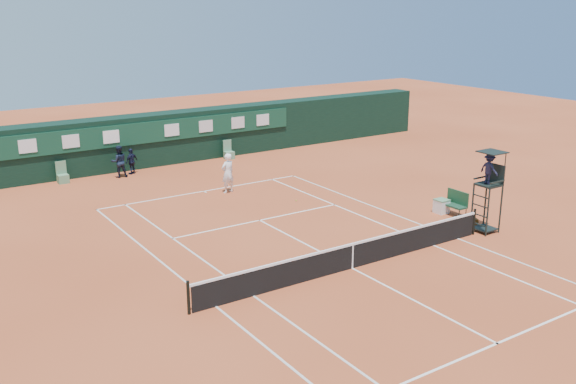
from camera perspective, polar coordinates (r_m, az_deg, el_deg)
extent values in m
plane|color=#C0542D|center=(23.29, 5.71, -6.77)|extent=(90.00, 90.00, 0.00)
cube|color=white|center=(32.79, -7.50, 0.07)|extent=(11.05, 0.08, 0.01)
cube|color=silver|center=(26.89, 14.84, -4.02)|extent=(0.08, 23.85, 0.01)
cube|color=silver|center=(20.54, -6.43, -10.07)|extent=(0.08, 23.85, 0.01)
cube|color=white|center=(25.93, 12.81, -4.65)|extent=(0.08, 23.85, 0.01)
cube|color=silver|center=(21.13, -3.09, -9.21)|extent=(0.08, 23.85, 0.01)
cube|color=white|center=(28.18, -2.53, -2.53)|extent=(8.31, 0.08, 0.01)
cube|color=white|center=(19.30, 18.09, -12.68)|extent=(8.31, 0.08, 0.01)
cube|color=white|center=(23.29, 5.71, -6.76)|extent=(0.08, 12.88, 0.01)
cube|color=silver|center=(32.66, -7.38, 0.01)|extent=(0.08, 0.30, 0.01)
cube|color=black|center=(23.12, 5.74, -5.74)|extent=(12.60, 0.04, 0.90)
cube|color=white|center=(22.94, 5.78, -4.63)|extent=(12.80, 0.06, 0.08)
cube|color=white|center=(23.12, 5.74, -5.72)|extent=(0.06, 0.05, 0.92)
cylinder|color=black|center=(27.37, 16.20, -2.56)|extent=(0.10, 0.10, 1.10)
cylinder|color=black|center=(19.95, -8.84, -9.27)|extent=(0.10, 0.10, 1.10)
cube|color=black|center=(38.56, -12.14, 4.58)|extent=(40.00, 1.50, 3.00)
cube|color=#103D29|center=(37.70, -11.73, 5.27)|extent=(18.00, 0.10, 1.20)
cube|color=silver|center=(35.69, -22.14, 3.79)|extent=(0.90, 0.04, 0.70)
cube|color=silver|center=(36.17, -18.74, 4.29)|extent=(0.90, 0.04, 0.70)
cube|color=white|center=(36.77, -15.44, 4.75)|extent=(0.90, 0.04, 0.70)
cube|color=white|center=(38.02, -10.29, 5.44)|extent=(0.90, 0.04, 0.70)
cube|color=silver|center=(38.92, -7.31, 5.82)|extent=(0.90, 0.04, 0.70)
cube|color=silver|center=(39.93, -4.47, 6.17)|extent=(0.90, 0.04, 0.70)
cube|color=silver|center=(40.82, -2.26, 6.43)|extent=(0.90, 0.04, 0.70)
cube|color=#5B8C62|center=(36.02, -19.37, 1.12)|extent=(0.55, 0.50, 0.46)
cube|color=#56845F|center=(36.09, -19.54, 2.06)|extent=(0.55, 0.06, 0.70)
cube|color=#5C8D67|center=(39.52, -5.25, 3.27)|extent=(0.55, 0.50, 0.46)
cube|color=slate|center=(39.58, -5.43, 4.14)|extent=(0.55, 0.06, 0.70)
cylinder|color=black|center=(27.17, 17.32, -1.80)|extent=(0.07, 0.07, 2.00)
cylinder|color=black|center=(27.65, 16.05, -1.38)|extent=(0.07, 0.07, 2.00)
cylinder|color=black|center=(27.78, 18.38, -1.50)|extent=(0.07, 0.07, 2.00)
cylinder|color=black|center=(28.25, 17.11, -1.10)|extent=(0.07, 0.07, 2.00)
cube|color=black|center=(27.42, 17.40, 0.63)|extent=(0.85, 0.85, 0.08)
cube|color=black|center=(27.62, 18.00, 1.57)|extent=(0.06, 0.85, 0.80)
cube|color=black|center=(27.12, 18.12, 0.86)|extent=(0.85, 0.05, 0.06)
cube|color=black|center=(27.62, 16.77, 1.25)|extent=(0.85, 0.05, 0.06)
cylinder|color=black|center=(27.28, 18.73, 2.30)|extent=(0.04, 0.04, 1.00)
cylinder|color=black|center=(27.76, 17.44, 2.65)|extent=(0.04, 0.04, 1.00)
cube|color=black|center=(27.14, 17.71, 3.41)|extent=(0.95, 0.95, 0.04)
cube|color=black|center=(27.97, 17.07, -3.10)|extent=(0.80, 0.80, 0.05)
cube|color=black|center=(27.59, 16.58, -2.77)|extent=(0.04, 0.80, 0.04)
cube|color=black|center=(27.47, 16.65, -1.98)|extent=(0.04, 0.80, 0.04)
cube|color=black|center=(27.35, 16.72, -1.19)|extent=(0.04, 0.80, 0.04)
cube|color=black|center=(27.24, 16.78, -0.38)|extent=(0.04, 0.80, 0.04)
imported|color=black|center=(27.22, 17.45, 1.99)|extent=(0.47, 0.82, 1.28)
cube|color=#183D29|center=(29.70, 14.50, -1.16)|extent=(0.55, 1.20, 0.08)
cube|color=#1B4427|center=(29.78, 14.87, -0.43)|extent=(0.06, 1.20, 0.60)
cylinder|color=black|center=(29.27, 14.97, -1.95)|extent=(0.04, 0.04, 0.41)
cylinder|color=black|center=(29.59, 15.54, -1.80)|extent=(0.04, 0.04, 0.41)
cylinder|color=black|center=(29.96, 13.41, -1.41)|extent=(0.04, 0.04, 0.41)
cylinder|color=black|center=(30.28, 13.98, -1.27)|extent=(0.04, 0.04, 0.41)
cube|color=black|center=(28.88, 15.94, -2.41)|extent=(0.58, 0.81, 0.28)
cube|color=white|center=(29.90, 13.48, -1.27)|extent=(0.55, 0.55, 0.60)
cube|color=#5D8E63|center=(29.80, 13.52, -0.68)|extent=(0.57, 0.57, 0.05)
sphere|color=#C5D130|center=(30.89, 0.72, -0.76)|extent=(0.06, 0.06, 0.06)
imported|color=white|center=(32.18, -5.39, 1.68)|extent=(0.82, 0.62, 2.02)
imported|color=black|center=(36.18, -14.79, 2.64)|extent=(0.95, 0.80, 1.76)
imported|color=black|center=(36.74, -13.73, 2.66)|extent=(0.92, 0.70, 1.45)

